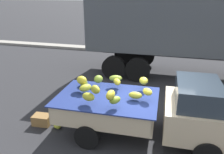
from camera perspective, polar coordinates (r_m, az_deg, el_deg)
name	(u,v)px	position (r m, az deg, el deg)	size (l,w,h in m)	color
ground	(147,132)	(6.60, 9.02, -13.73)	(220.00, 220.00, 0.00)	#28282B
curb_strip	(165,53)	(14.77, 13.39, 5.94)	(80.00, 0.80, 0.16)	gray
pickup_truck	(178,111)	(6.00, 16.59, -8.24)	(4.85, 2.03, 1.70)	#CCB793
fallen_banana_bunch_near_tailgate	(57,125)	(6.84, -13.80, -11.92)	(0.29, 0.20, 0.17)	#A7AD2F
produce_crate	(42,120)	(7.09, -17.44, -10.39)	(0.52, 0.36, 0.30)	olive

